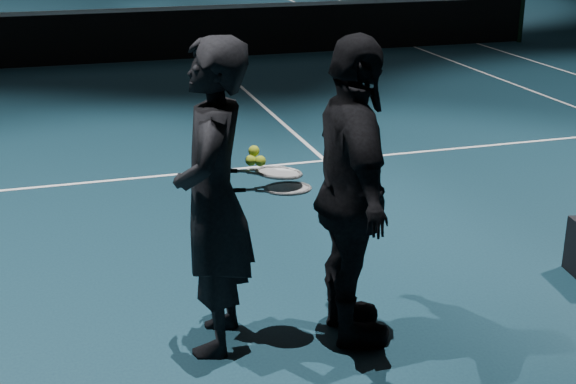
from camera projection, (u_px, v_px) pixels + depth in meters
name	position (u px, v px, depth m)	size (l,w,h in m)	color
floor	(209.00, 59.00, 14.52)	(36.00, 36.00, 0.00)	#0D2331
court_lines	(209.00, 58.00, 14.52)	(10.98, 23.78, 0.01)	white
net_post_right	(521.00, 15.00, 16.07)	(0.10, 0.10, 1.10)	black
net_mesh	(208.00, 34.00, 14.37)	(12.80, 0.02, 0.86)	black
net_tape	(207.00, 7.00, 14.21)	(12.80, 0.03, 0.07)	white
player_a	(213.00, 199.00, 4.81)	(0.71, 0.47, 1.96)	black
player_b	(353.00, 194.00, 4.89)	(1.15, 0.48, 1.96)	black
racket_lower	(288.00, 188.00, 4.84)	(0.68, 0.22, 0.03)	black
racket_upper	(279.00, 173.00, 4.84)	(0.68, 0.22, 0.03)	black
tennis_balls	(255.00, 158.00, 4.75)	(0.12, 0.10, 0.12)	#B3C429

